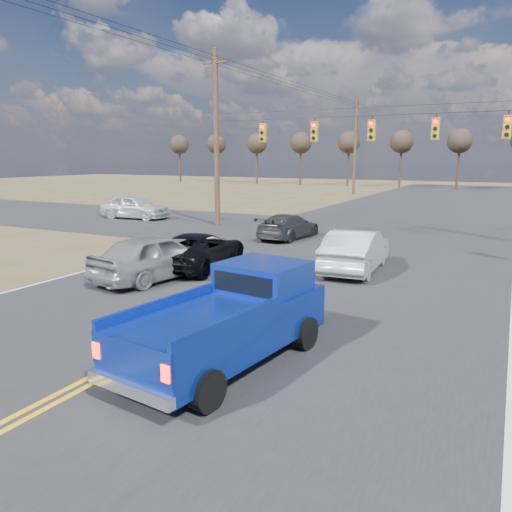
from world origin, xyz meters
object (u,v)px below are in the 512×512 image
at_px(dgrey_car_queue, 288,226).
at_px(cross_car_west, 135,207).
at_px(pickup_truck, 231,319).
at_px(white_car_queue, 356,250).
at_px(silver_suv, 156,256).
at_px(black_suv, 199,250).

relative_size(dgrey_car_queue, cross_car_west, 0.91).
xyz_separation_m(pickup_truck, white_car_queue, (-0.13, 9.03, -0.14)).
relative_size(silver_suv, cross_car_west, 0.98).
relative_size(pickup_truck, cross_car_west, 1.10).
bearing_deg(white_car_queue, cross_car_west, -28.91).
height_order(pickup_truck, black_suv, pickup_truck).
bearing_deg(silver_suv, white_car_queue, -133.02).
bearing_deg(cross_car_west, white_car_queue, -118.81).
relative_size(white_car_queue, dgrey_car_queue, 1.07).
relative_size(pickup_truck, dgrey_car_queue, 1.20).
relative_size(black_suv, white_car_queue, 1.03).
bearing_deg(dgrey_car_queue, silver_suv, 90.85).
height_order(pickup_truck, dgrey_car_queue, pickup_truck).
xyz_separation_m(pickup_truck, silver_suv, (-5.68, 4.78, -0.12)).
distance_m(silver_suv, cross_car_west, 17.07).
relative_size(pickup_truck, silver_suv, 1.12).
relative_size(white_car_queue, cross_car_west, 0.98).
xyz_separation_m(white_car_queue, dgrey_car_queue, (-5.02, 5.50, -0.13)).
height_order(silver_suv, cross_car_west, cross_car_west).
distance_m(silver_suv, white_car_queue, 6.99).
xyz_separation_m(black_suv, white_car_queue, (5.25, 2.13, 0.10)).
bearing_deg(dgrey_car_queue, white_car_queue, 136.36).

